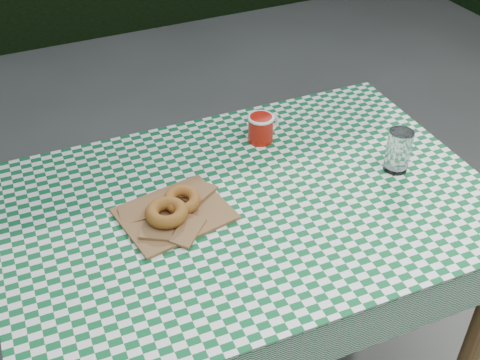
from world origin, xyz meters
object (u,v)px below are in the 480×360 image
Objects in this scene: coffee_mug at (261,129)px; drinking_glass at (398,151)px; paper_bag at (175,213)px; table at (247,297)px.

coffee_mug is 0.41m from drinking_glass.
drinking_glass is at bearing -6.30° from paper_bag.
drinking_glass is at bearing -61.05° from coffee_mug.
paper_bag reaches higher than table.
coffee_mug is at bearing 134.47° from drinking_glass.
drinking_glass is (0.28, -0.29, 0.02)m from coffee_mug.
table is 10.31× the size of drinking_glass.
table is at bearing 174.33° from drinking_glass.
coffee_mug is at bearing 31.74° from paper_bag.
table is 0.44m from paper_bag.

